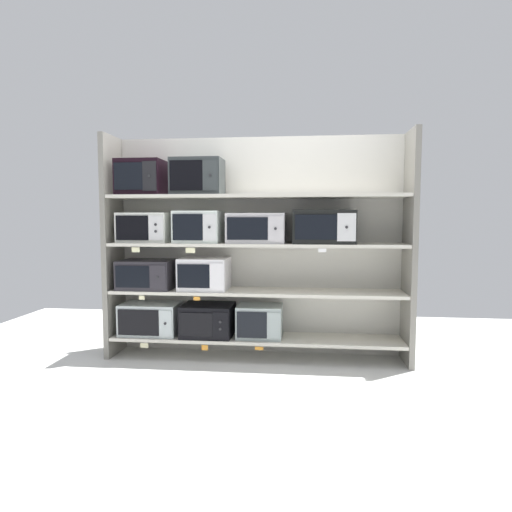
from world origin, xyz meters
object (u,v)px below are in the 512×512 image
Objects in this scene: microwave_2 at (260,321)px; microwave_9 at (141,178)px; microwave_5 at (145,228)px; microwave_10 at (197,177)px; microwave_7 at (257,228)px; microwave_6 at (199,227)px; microwave_0 at (151,318)px; microwave_4 at (205,274)px; microwave_1 at (208,320)px; microwave_8 at (324,227)px; microwave_3 at (148,274)px.

microwave_9 is (-1.13, 0.00, 1.35)m from microwave_2.
microwave_2 is 1.76m from microwave_9.
microwave_5 is 0.70m from microwave_10.
microwave_9 is (-1.10, -0.00, 0.47)m from microwave_7.
microwave_6 is at bearing -0.02° from microwave_9.
microwave_4 is at bearing 0.05° from microwave_0.
microwave_1 is at bearing -180.00° from microwave_7.
microwave_8 is at bearing 0.03° from microwave_2.
microwave_2 is 0.83× the size of microwave_3.
microwave_6 reaches higher than microwave_2.
microwave_7 is (1.04, 0.00, 0.88)m from microwave_0.
microwave_8 is (1.09, 0.00, 0.89)m from microwave_1.
microwave_10 is (0.54, -0.00, 0.00)m from microwave_9.
microwave_8 is at bearing 0.01° from microwave_5.
microwave_3 is 1.05m from microwave_10.
microwave_1 is at bearing 0.00° from microwave_9.
microwave_4 is at bearing 0.01° from microwave_9.
microwave_0 is 1.30× the size of microwave_9.
microwave_8 reaches higher than microwave_5.
microwave_9 is (-0.04, -0.00, 0.92)m from microwave_3.
microwave_2 is 1.07m from microwave_8.
microwave_10 is at bearing -0.02° from microwave_9.
microwave_2 is (1.07, 0.00, 0.00)m from microwave_0.
microwave_4 is at bearing 179.97° from microwave_2.
microwave_5 is 0.47m from microwave_9.
microwave_3 is at bearing 179.07° from microwave_0.
microwave_2 is at bearing 0.00° from microwave_5.
microwave_2 is 1.41m from microwave_5.
microwave_3 is 0.92m from microwave_9.
microwave_3 is 1.06× the size of microwave_5.
microwave_5 reaches higher than microwave_4.
microwave_1 is at bearing -180.00° from microwave_8.
microwave_1 is at bearing -0.00° from microwave_3.
microwave_10 is at bearing 0.01° from microwave_5.
microwave_6 is at bearing -179.83° from microwave_1.
microwave_3 is 1.19× the size of microwave_6.
microwave_9 is at bearing -180.00° from microwave_7.
microwave_1 is 1.14× the size of microwave_9.
microwave_10 is at bearing -0.03° from microwave_3.
microwave_8 reaches higher than microwave_2.
microwave_7 reaches higher than microwave_0.
microwave_7 reaches higher than microwave_2.
microwave_0 is at bearing -179.98° from microwave_7.
microwave_0 is 1.07m from microwave_2.
microwave_1 is 0.86× the size of microwave_8.
microwave_6 is 0.47m from microwave_10.
microwave_8 is at bearing 0.00° from microwave_7.
microwave_10 reaches higher than microwave_4.
microwave_9 is at bearing -179.96° from microwave_3.
microwave_10 is (0.50, -0.00, 0.92)m from microwave_3.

